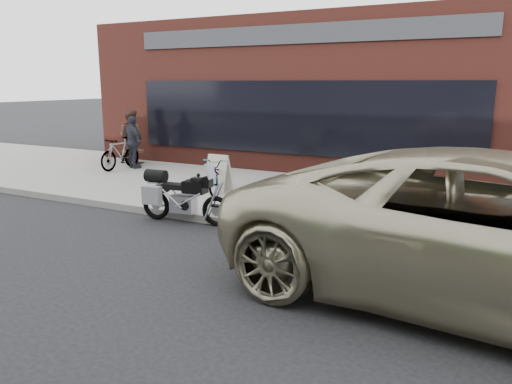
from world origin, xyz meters
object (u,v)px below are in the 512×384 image
bicycle_rear (120,153)px  cafe_patron_left (131,137)px  motorcycle (179,196)px  minivan (506,233)px  cafe_table (133,151)px  sandwich_sign (219,173)px  cafe_patron_right (133,142)px  bicycle_front (221,174)px

bicycle_rear → cafe_patron_left: bearing=113.0°
motorcycle → minivan: size_ratio=0.28×
bicycle_rear → cafe_patron_left: (-0.38, 0.94, 0.38)m
cafe_table → sandwich_sign: bearing=-26.9°
bicycle_rear → cafe_patron_right: bearing=54.1°
sandwich_sign → cafe_patron_left: size_ratio=0.51×
motorcycle → cafe_patron_left: 6.66m
bicycle_front → sandwich_sign: 0.07m
sandwich_sign → cafe_table: 5.20m
bicycle_rear → sandwich_sign: 4.36m
sandwich_sign → cafe_patron_left: (-4.54, 2.21, 0.41)m
motorcycle → cafe_patron_left: size_ratio=1.12×
sandwich_sign → cafe_patron_right: (-3.93, 1.59, 0.34)m
cafe_patron_right → bicycle_front: bearing=-179.2°
motorcycle → cafe_patron_right: size_ratio=1.23×
cafe_table → cafe_patron_right: size_ratio=0.45×
motorcycle → bicycle_rear: (-4.61, 3.44, 0.10)m
bicycle_front → bicycle_rear: (-4.23, 1.28, 0.06)m
bicycle_rear → cafe_patron_right: cafe_patron_right is taller
motorcycle → minivan: 5.78m
bicycle_front → cafe_patron_right: 4.32m
bicycle_front → cafe_table: bicycle_front is taller
motorcycle → cafe_patron_right: cafe_patron_right is taller
cafe_patron_left → cafe_patron_right: size_ratio=1.09×
minivan → motorcycle: bearing=82.5°
bicycle_front → bicycle_rear: 4.42m
motorcycle → minivan: bearing=-18.8°
minivan → cafe_table: size_ratio=9.64×
minivan → cafe_patron_left: 12.02m
minivan → cafe_patron_left: minivan is taller
cafe_table → cafe_patron_right: 1.12m
minivan → bicycle_rear: (-10.23, 4.70, -0.31)m
cafe_patron_right → cafe_patron_left: bearing=-23.1°
motorcycle → cafe_table: 6.80m
minivan → cafe_table: minivan is taller
minivan → sandwich_sign: size_ratio=7.72×
bicycle_rear → bicycle_front: bearing=-15.7°
cafe_table → cafe_patron_right: (0.70, -0.77, 0.41)m
minivan → cafe_patron_right: minivan is taller
bicycle_front → bicycle_rear: size_ratio=1.00×
sandwich_sign → cafe_patron_right: bearing=160.5°
motorcycle → cafe_patron_right: 5.78m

